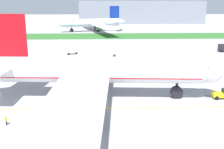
{
  "coord_description": "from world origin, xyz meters",
  "views": [
    {
      "loc": [
        3.32,
        -56.18,
        22.65
      ],
      "look_at": [
        5.39,
        9.66,
        4.09
      ],
      "focal_mm": 45.14,
      "sensor_mm": 36.0,
      "label": 1
    }
  ],
  "objects_px": {
    "airliner_foreground": "(94,70)",
    "pushback_tug": "(223,94)",
    "ground_crew_wingwalker_starboard": "(65,142)",
    "service_truck_fuel_bowser": "(72,50)",
    "ground_crew_wingwalker_port": "(6,120)",
    "parked_airliner_far_centre": "(93,23)",
    "ground_crew_marshaller_front": "(47,102)"
  },
  "relations": [
    {
      "from": "airliner_foreground",
      "to": "pushback_tug",
      "type": "height_order",
      "value": "airliner_foreground"
    },
    {
      "from": "ground_crew_wingwalker_starboard",
      "to": "service_truck_fuel_bowser",
      "type": "xyz_separation_m",
      "value": [
        -6.52,
        72.03,
        0.47
      ]
    },
    {
      "from": "ground_crew_wingwalker_port",
      "to": "service_truck_fuel_bowser",
      "type": "xyz_separation_m",
      "value": [
        5.05,
        63.83,
        0.46
      ]
    },
    {
      "from": "ground_crew_wingwalker_port",
      "to": "pushback_tug",
      "type": "bearing_deg",
      "value": 15.35
    },
    {
      "from": "parked_airliner_far_centre",
      "to": "pushback_tug",
      "type": "bearing_deg",
      "value": -75.07
    },
    {
      "from": "pushback_tug",
      "to": "parked_airliner_far_centre",
      "type": "bearing_deg",
      "value": 104.93
    },
    {
      "from": "ground_crew_wingwalker_starboard",
      "to": "parked_airliner_far_centre",
      "type": "relative_size",
      "value": 0.02
    },
    {
      "from": "pushback_tug",
      "to": "ground_crew_wingwalker_starboard",
      "type": "height_order",
      "value": "pushback_tug"
    },
    {
      "from": "airliner_foreground",
      "to": "ground_crew_wingwalker_starboard",
      "type": "distance_m",
      "value": 23.28
    },
    {
      "from": "airliner_foreground",
      "to": "ground_crew_wingwalker_port",
      "type": "height_order",
      "value": "airliner_foreground"
    },
    {
      "from": "ground_crew_wingwalker_starboard",
      "to": "parked_airliner_far_centre",
      "type": "xyz_separation_m",
      "value": [
        -0.22,
        145.92,
        4.39
      ]
    },
    {
      "from": "ground_crew_wingwalker_starboard",
      "to": "ground_crew_marshaller_front",
      "type": "bearing_deg",
      "value": 109.48
    },
    {
      "from": "ground_crew_wingwalker_port",
      "to": "ground_crew_wingwalker_starboard",
      "type": "xyz_separation_m",
      "value": [
        11.57,
        -8.2,
        -0.01
      ]
    },
    {
      "from": "pushback_tug",
      "to": "service_truck_fuel_bowser",
      "type": "bearing_deg",
      "value": 127.65
    },
    {
      "from": "ground_crew_marshaller_front",
      "to": "service_truck_fuel_bowser",
      "type": "xyz_separation_m",
      "value": [
        -0.6,
        55.29,
        0.42
      ]
    },
    {
      "from": "ground_crew_wingwalker_port",
      "to": "ground_crew_marshaller_front",
      "type": "bearing_deg",
      "value": 56.52
    },
    {
      "from": "ground_crew_wingwalker_starboard",
      "to": "parked_airliner_far_centre",
      "type": "height_order",
      "value": "parked_airliner_far_centre"
    },
    {
      "from": "parked_airliner_far_centre",
      "to": "ground_crew_wingwalker_starboard",
      "type": "bearing_deg",
      "value": -89.91
    },
    {
      "from": "pushback_tug",
      "to": "ground_crew_wingwalker_port",
      "type": "distance_m",
      "value": 46.46
    },
    {
      "from": "ground_crew_wingwalker_port",
      "to": "service_truck_fuel_bowser",
      "type": "bearing_deg",
      "value": 85.48
    },
    {
      "from": "parked_airliner_far_centre",
      "to": "ground_crew_marshaller_front",
      "type": "bearing_deg",
      "value": -92.53
    },
    {
      "from": "pushback_tug",
      "to": "ground_crew_marshaller_front",
      "type": "relative_size",
      "value": 3.64
    },
    {
      "from": "service_truck_fuel_bowser",
      "to": "airliner_foreground",
      "type": "bearing_deg",
      "value": -78.16
    },
    {
      "from": "pushback_tug",
      "to": "parked_airliner_far_centre",
      "type": "height_order",
      "value": "parked_airliner_far_centre"
    },
    {
      "from": "airliner_foreground",
      "to": "ground_crew_wingwalker_starboard",
      "type": "bearing_deg",
      "value": -99.91
    },
    {
      "from": "ground_crew_wingwalker_port",
      "to": "airliner_foreground",
      "type": "bearing_deg",
      "value": 42.39
    },
    {
      "from": "airliner_foreground",
      "to": "ground_crew_marshaller_front",
      "type": "bearing_deg",
      "value": -150.39
    },
    {
      "from": "ground_crew_wingwalker_port",
      "to": "ground_crew_wingwalker_starboard",
      "type": "height_order",
      "value": "ground_crew_wingwalker_port"
    },
    {
      "from": "parked_airliner_far_centre",
      "to": "ground_crew_wingwalker_port",
      "type": "bearing_deg",
      "value": -94.71
    },
    {
      "from": "service_truck_fuel_bowser",
      "to": "parked_airliner_far_centre",
      "type": "relative_size",
      "value": 0.07
    },
    {
      "from": "pushback_tug",
      "to": "airliner_foreground",
      "type": "bearing_deg",
      "value": 176.46
    },
    {
      "from": "airliner_foreground",
      "to": "pushback_tug",
      "type": "distance_m",
      "value": 29.87
    }
  ]
}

